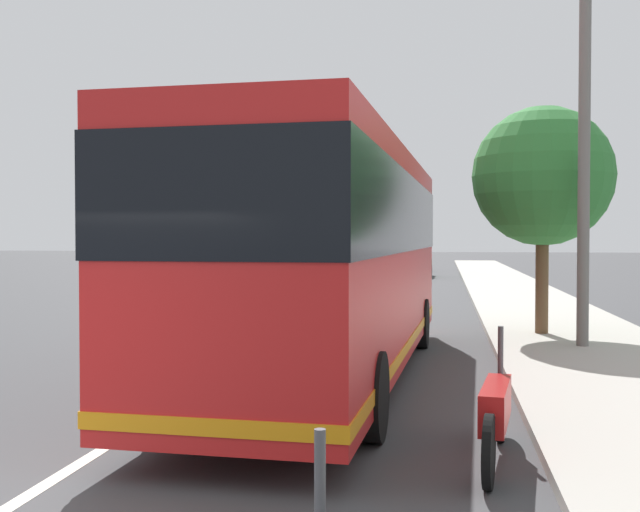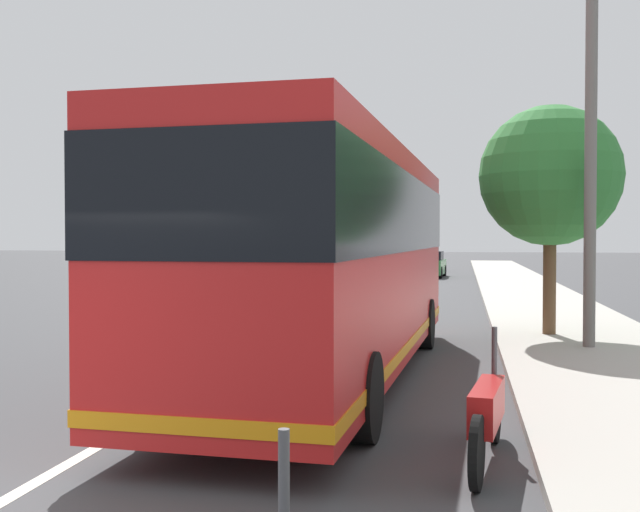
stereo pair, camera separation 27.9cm
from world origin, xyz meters
TOP-DOWN VIEW (x-y plane):
  - sidewalk_curb at (10.00, -6.33)m, footprint 110.00×3.60m
  - lane_divider_line at (10.00, 0.00)m, footprint 110.00×0.16m
  - coach_bus at (7.70, -1.81)m, footprint 11.24×3.01m
  - motorcycle_angled at (3.56, -4.08)m, footprint 2.31×0.41m
  - car_behind_bus at (38.37, -1.90)m, footprint 4.03×2.00m
  - car_ahead_same_lane at (45.52, -1.39)m, footprint 3.97×1.94m
  - roadside_tree_mid_block at (12.92, -5.70)m, footprint 3.06×3.06m
  - utility_pole at (11.08, -6.24)m, footprint 0.23×0.23m

SIDE VIEW (x-z plane):
  - lane_divider_line at x=10.00m, z-range 0.00..0.01m
  - sidewalk_curb at x=10.00m, z-range 0.00..0.14m
  - motorcycle_angled at x=3.56m, z-range -0.15..1.14m
  - car_ahead_same_lane at x=45.52m, z-range -0.04..1.39m
  - car_behind_bus at x=38.37m, z-range -0.04..1.42m
  - coach_bus at x=7.70m, z-range 0.29..3.85m
  - roadside_tree_mid_block at x=12.92m, z-range 1.01..6.13m
  - utility_pole at x=11.08m, z-range 0.00..7.80m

